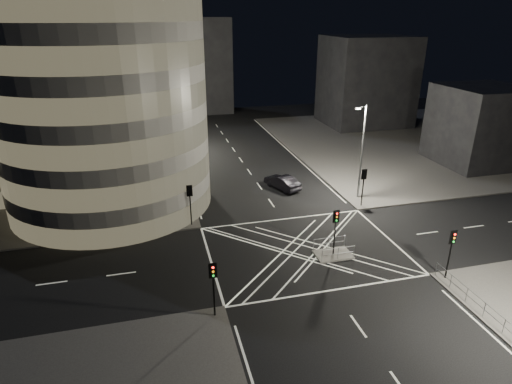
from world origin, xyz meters
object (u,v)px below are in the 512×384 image
object	(u,v)px
central_island	(333,255)
traffic_signal_island	(336,224)
street_lamp_right_far	(362,149)
traffic_signal_nl	(213,280)
street_lamp_left_near	(176,154)
traffic_signal_fr	(364,181)
street_lamp_left_far	(166,116)
traffic_signal_fl	(190,198)
traffic_signal_nr	(452,246)
sedan	(282,182)

from	to	relation	value
central_island	traffic_signal_island	size ratio (longest dim) A/B	0.75
central_island	street_lamp_right_far	xyz separation A→B (m)	(7.44, 10.50, 5.47)
traffic_signal_nl	street_lamp_left_near	bearing A→B (deg)	91.94
traffic_signal_island	street_lamp_right_far	size ratio (longest dim) A/B	0.40
traffic_signal_fr	street_lamp_left_far	distance (m)	29.63
traffic_signal_island	traffic_signal_fl	bearing A→B (deg)	142.46
traffic_signal_nl	street_lamp_left_near	distance (m)	18.99
traffic_signal_fr	street_lamp_left_near	size ratio (longest dim) A/B	0.40
traffic_signal_fl	traffic_signal_fr	xyz separation A→B (m)	(17.60, 0.00, 0.00)
street_lamp_left_near	traffic_signal_nr	bearing A→B (deg)	-45.87
traffic_signal_fl	traffic_signal_nr	bearing A→B (deg)	-37.69
central_island	street_lamp_left_near	world-z (taller)	street_lamp_left_near
traffic_signal_nr	traffic_signal_island	size ratio (longest dim) A/B	1.00
sedan	central_island	bearing A→B (deg)	65.95
street_lamp_left_near	street_lamp_right_far	size ratio (longest dim) A/B	1.00
traffic_signal_fl	traffic_signal_fr	world-z (taller)	same
central_island	sedan	size ratio (longest dim) A/B	0.62
street_lamp_left_far	central_island	bearing A→B (deg)	-70.05
central_island	street_lamp_right_far	world-z (taller)	street_lamp_right_far
central_island	traffic_signal_fl	bearing A→B (deg)	142.46
central_island	traffic_signal_fl	world-z (taller)	traffic_signal_fl
traffic_signal_fl	traffic_signal_island	world-z (taller)	same
central_island	traffic_signal_fr	bearing A→B (deg)	50.67
traffic_signal_island	street_lamp_right_far	bearing A→B (deg)	54.70
traffic_signal_nl	traffic_signal_nr	distance (m)	17.60
street_lamp_left_near	sedan	bearing A→B (deg)	7.89
traffic_signal_fl	street_lamp_right_far	world-z (taller)	street_lamp_right_far
street_lamp_left_far	street_lamp_right_far	world-z (taller)	same
street_lamp_left_far	street_lamp_left_near	bearing A→B (deg)	-90.00
traffic_signal_nl	street_lamp_left_far	bearing A→B (deg)	90.99
traffic_signal_island	sedan	size ratio (longest dim) A/B	0.83
traffic_signal_fl	sedan	distance (m)	13.24
traffic_signal_fl	traffic_signal_island	xyz separation A→B (m)	(10.80, -8.30, 0.00)
traffic_signal_island	street_lamp_left_far	size ratio (longest dim) A/B	0.40
traffic_signal_fr	traffic_signal_nr	xyz separation A→B (m)	(0.00, -13.60, 0.00)
traffic_signal_nr	sedan	bearing A→B (deg)	107.55
central_island	street_lamp_left_near	distance (m)	18.52
central_island	traffic_signal_island	world-z (taller)	traffic_signal_island
central_island	sedan	distance (m)	15.15
traffic_signal_island	sedan	bearing A→B (deg)	88.73
traffic_signal_fr	traffic_signal_island	world-z (taller)	same
street_lamp_left_far	traffic_signal_fr	bearing A→B (deg)	-51.83
traffic_signal_fr	street_lamp_left_near	xyz separation A→B (m)	(-18.24, 5.20, 2.63)
traffic_signal_fr	street_lamp_right_far	xyz separation A→B (m)	(0.64, 2.20, 2.63)
street_lamp_left_far	sedan	distance (m)	20.71
traffic_signal_island	traffic_signal_nr	bearing A→B (deg)	-37.93
street_lamp_left_far	sedan	size ratio (longest dim) A/B	2.07
traffic_signal_island	sedan	xyz separation A→B (m)	(0.34, 15.13, -2.12)
traffic_signal_nr	street_lamp_left_near	bearing A→B (deg)	134.13
traffic_signal_fr	sedan	xyz separation A→B (m)	(-6.46, 6.83, -2.12)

